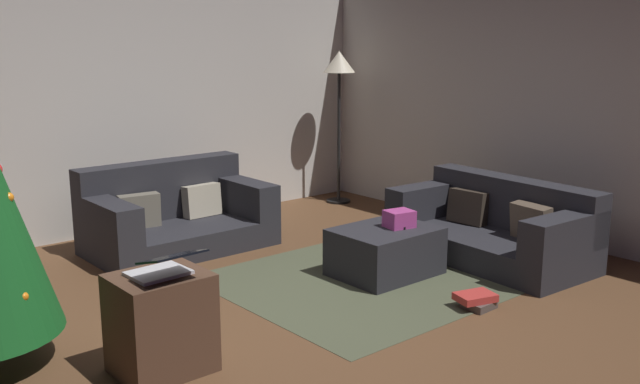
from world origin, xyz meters
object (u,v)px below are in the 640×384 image
(couch_left, at_px, (174,216))
(couch_right, at_px, (496,228))
(corner_lamp, at_px, (339,74))
(tv_remote, at_px, (397,227))
(laptop, at_px, (163,267))
(ottoman, at_px, (385,251))
(book_stack, at_px, (477,300))
(gift_box, at_px, (399,219))
(side_table, at_px, (161,323))

(couch_left, height_order, couch_right, couch_left)
(couch_right, xyz_separation_m, corner_lamp, (0.40, 2.49, 1.22))
(tv_remote, relative_size, laptop, 0.38)
(couch_right, relative_size, tv_remote, 11.07)
(corner_lamp, bearing_deg, couch_left, -170.67)
(ottoman, distance_m, laptop, 2.29)
(couch_right, relative_size, corner_lamp, 1.02)
(couch_left, relative_size, book_stack, 5.10)
(ottoman, height_order, tv_remote, tv_remote)
(gift_box, distance_m, laptop, 2.35)
(corner_lamp, bearing_deg, laptop, -144.30)
(book_stack, bearing_deg, side_table, 165.25)
(tv_remote, xyz_separation_m, laptop, (-2.28, -0.38, 0.25))
(laptop, bearing_deg, couch_right, 2.29)
(laptop, bearing_deg, corner_lamp, 35.70)
(couch_left, distance_m, gift_box, 2.12)
(couch_left, bearing_deg, tv_remote, 118.42)
(gift_box, relative_size, laptop, 0.52)
(gift_box, height_order, corner_lamp, corner_lamp)
(ottoman, distance_m, side_table, 2.23)
(ottoman, relative_size, side_table, 1.38)
(side_table, height_order, laptop, laptop)
(gift_box, xyz_separation_m, book_stack, (-0.14, -0.90, -0.40))
(gift_box, bearing_deg, corner_lamp, 59.06)
(tv_remote, xyz_separation_m, corner_lamp, (1.37, 2.24, 1.09))
(tv_remote, height_order, book_stack, tv_remote)
(ottoman, relative_size, laptop, 1.90)
(ottoman, distance_m, book_stack, 0.95)
(gift_box, xyz_separation_m, tv_remote, (-0.03, -0.01, -0.06))
(couch_left, distance_m, ottoman, 2.02)
(ottoman, bearing_deg, laptop, -168.88)
(couch_left, height_order, laptop, couch_left)
(tv_remote, bearing_deg, side_table, 173.72)
(gift_box, distance_m, book_stack, 1.00)
(gift_box, bearing_deg, side_table, -171.83)
(ottoman, relative_size, gift_box, 3.67)
(book_stack, bearing_deg, corner_lamp, 64.73)
(side_table, bearing_deg, tv_remote, 8.07)
(gift_box, xyz_separation_m, corner_lamp, (1.34, 2.23, 1.03))
(tv_remote, height_order, side_table, side_table)
(tv_remote, relative_size, side_table, 0.27)
(corner_lamp, bearing_deg, couch_right, -99.02)
(ottoman, distance_m, gift_box, 0.29)
(gift_box, bearing_deg, tv_remote, -163.82)
(ottoman, relative_size, book_stack, 2.55)
(ottoman, bearing_deg, gift_box, -19.13)
(couch_right, bearing_deg, corner_lamp, -5.67)
(laptop, relative_size, corner_lamp, 0.24)
(laptop, bearing_deg, couch_left, 60.13)
(ottoman, bearing_deg, corner_lamp, 56.48)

